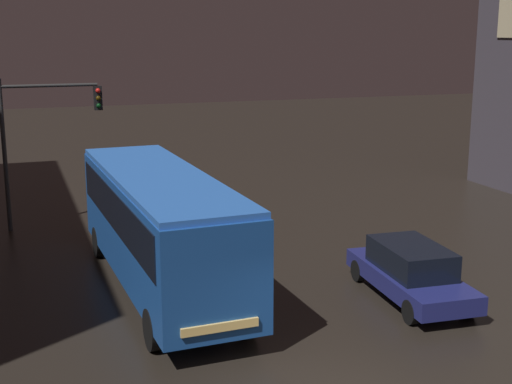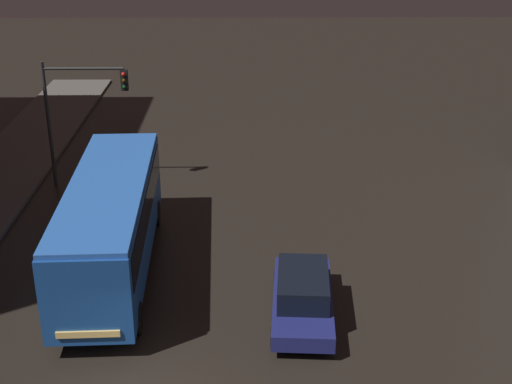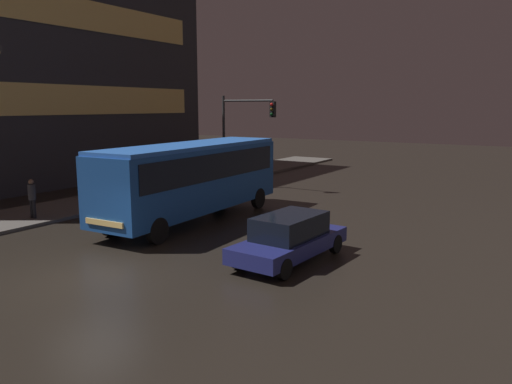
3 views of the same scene
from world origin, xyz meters
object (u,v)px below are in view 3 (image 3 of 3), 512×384
object	(u,v)px
pedestrian_near	(32,196)
traffic_light_main	(242,126)
pedestrian_mid	(90,177)
bus_near	(193,174)
car_taxi	(290,237)

from	to	relation	value
pedestrian_near	traffic_light_main	distance (m)	12.59
traffic_light_main	pedestrian_mid	bearing A→B (deg)	-126.57
traffic_light_main	pedestrian_near	bearing A→B (deg)	-104.78
bus_near	car_taxi	size ratio (longest dim) A/B	2.18
bus_near	pedestrian_mid	distance (m)	8.02
car_taxi	pedestrian_mid	world-z (taller)	pedestrian_mid
car_taxi	pedestrian_near	size ratio (longest dim) A/B	2.80
pedestrian_mid	pedestrian_near	bearing A→B (deg)	-140.48
bus_near	pedestrian_mid	bearing A→B (deg)	-9.35
bus_near	pedestrian_near	distance (m)	7.07
bus_near	pedestrian_near	xyz separation A→B (m)	(-5.83, -3.88, -0.95)
bus_near	traffic_light_main	distance (m)	8.64
bus_near	traffic_light_main	bearing A→B (deg)	-73.69
bus_near	pedestrian_mid	world-z (taller)	bus_near
car_taxi	pedestrian_near	xyz separation A→B (m)	(-12.21, -0.98, 0.36)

